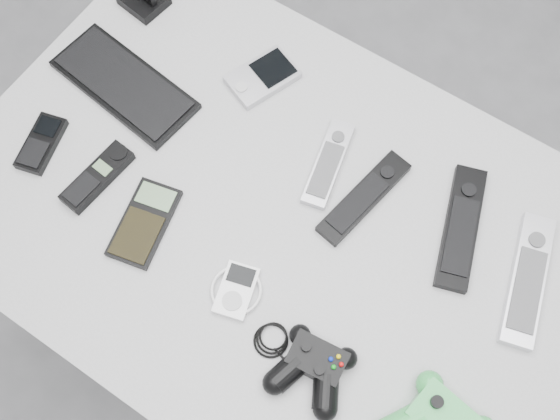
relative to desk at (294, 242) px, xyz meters
The scene contains 13 objects.
floor 0.74m from the desk, 72.26° to the right, with size 3.50×3.50×0.00m, color slate.
desk is the anchor object (origin of this frame).
pda_keyboard 0.43m from the desk, behind, with size 0.28×0.12×0.02m, color black.
pda 0.32m from the desk, 134.49° to the left, with size 0.08×0.13×0.02m, color #A9A7AF.
remote_silver_a 0.16m from the desk, 96.61° to the left, with size 0.04×0.17×0.02m, color #A9A7AF.
remote_black_a 0.15m from the desk, 57.38° to the left, with size 0.05×0.20×0.02m, color black.
remote_black_b 0.29m from the desk, 33.13° to the left, with size 0.05×0.22×0.02m, color black.
remote_silver_b 0.40m from the desk, 19.64° to the left, with size 0.05×0.23×0.02m, color silver.
mobile_phone 0.49m from the desk, 165.80° to the right, with size 0.05×0.11×0.02m, color black.
cordless_handset 0.36m from the desk, 161.40° to the right, with size 0.04×0.14×0.02m, color black.
calculator 0.27m from the desk, 148.01° to the right, with size 0.08×0.15×0.02m, color black.
mp3_player 0.17m from the desk, 97.10° to the right, with size 0.09×0.09×0.02m, color white.
controller_black 0.25m from the desk, 50.00° to the right, with size 0.21×0.13×0.04m, color black, non-canonical shape.
Camera 1 is at (0.17, -0.26, 1.84)m, focal length 42.00 mm.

